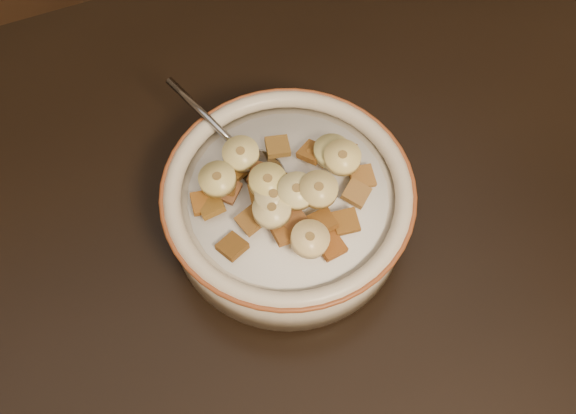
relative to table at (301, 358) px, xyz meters
name	(u,v)px	position (x,y,z in m)	size (l,w,h in m)	color
table	(301,358)	(0.00, 0.00, 0.00)	(1.40, 0.90, 0.04)	black
cereal_bowl	(288,210)	(0.04, 0.11, 0.04)	(0.21, 0.21, 0.05)	beige
milk	(288,196)	(0.04, 0.11, 0.07)	(0.17, 0.17, 0.00)	white
spoon	(261,170)	(0.03, 0.14, 0.07)	(0.04, 0.05, 0.01)	gray
cereal_square_0	(287,186)	(0.03, 0.11, 0.09)	(0.02, 0.02, 0.01)	olive
cereal_square_1	(251,220)	(0.00, 0.10, 0.08)	(0.02, 0.02, 0.01)	olive
cereal_square_2	(295,223)	(0.03, 0.08, 0.08)	(0.02, 0.02, 0.01)	brown
cereal_square_3	(278,147)	(0.05, 0.16, 0.08)	(0.02, 0.02, 0.01)	olive
cereal_square_4	(312,152)	(0.07, 0.14, 0.08)	(0.02, 0.02, 0.01)	brown
cereal_square_5	(322,152)	(0.08, 0.13, 0.08)	(0.02, 0.02, 0.01)	#9A5C1A
cereal_square_6	(274,210)	(0.02, 0.10, 0.09)	(0.02, 0.02, 0.01)	brown
cereal_square_7	(262,194)	(0.01, 0.12, 0.09)	(0.02, 0.02, 0.01)	#986124
cereal_square_8	(298,232)	(0.03, 0.07, 0.08)	(0.02, 0.02, 0.01)	brown
cereal_square_9	(262,175)	(0.02, 0.13, 0.09)	(0.02, 0.02, 0.01)	brown
cereal_square_10	(204,203)	(-0.03, 0.13, 0.08)	(0.02, 0.02, 0.01)	brown
cereal_square_11	(356,193)	(0.09, 0.09, 0.08)	(0.02, 0.02, 0.01)	brown
cereal_square_12	(291,190)	(0.04, 0.11, 0.09)	(0.02, 0.02, 0.01)	#8E5F22
cereal_square_13	(362,177)	(0.10, 0.10, 0.08)	(0.02, 0.02, 0.01)	brown
cereal_square_14	(225,186)	(-0.01, 0.14, 0.08)	(0.02, 0.02, 0.01)	brown
cereal_square_15	(344,153)	(0.10, 0.13, 0.07)	(0.02, 0.02, 0.01)	brown
cereal_square_16	(231,172)	(0.00, 0.15, 0.08)	(0.02, 0.02, 0.01)	brown
cereal_square_17	(322,222)	(0.05, 0.07, 0.08)	(0.02, 0.02, 0.01)	brown
cereal_square_18	(346,222)	(0.07, 0.07, 0.08)	(0.02, 0.02, 0.01)	brown
cereal_square_19	(270,183)	(0.02, 0.12, 0.09)	(0.02, 0.02, 0.01)	olive
cereal_square_20	(227,190)	(-0.01, 0.13, 0.08)	(0.02, 0.02, 0.01)	brown
cereal_square_21	(211,206)	(-0.03, 0.13, 0.08)	(0.02, 0.02, 0.01)	brown
cereal_square_22	(331,246)	(0.05, 0.05, 0.08)	(0.02, 0.02, 0.01)	brown
cereal_square_23	(232,246)	(-0.02, 0.09, 0.08)	(0.02, 0.02, 0.01)	brown
cereal_square_24	(286,232)	(0.02, 0.08, 0.08)	(0.02, 0.02, 0.01)	brown
banana_slice_0	(332,151)	(0.08, 0.13, 0.09)	(0.03, 0.03, 0.01)	#D1C569
banana_slice_1	(241,154)	(0.01, 0.15, 0.09)	(0.03, 0.03, 0.01)	#D6BE7B
banana_slice_2	(217,179)	(-0.01, 0.14, 0.09)	(0.03, 0.03, 0.01)	#FFE796
banana_slice_3	(273,196)	(0.02, 0.10, 0.10)	(0.03, 0.03, 0.01)	#C8BB80
banana_slice_4	(310,239)	(0.03, 0.06, 0.09)	(0.03, 0.03, 0.01)	#FFDF9B
banana_slice_5	(319,189)	(0.05, 0.09, 0.10)	(0.03, 0.03, 0.01)	tan
banana_slice_6	(297,191)	(0.04, 0.10, 0.10)	(0.03, 0.03, 0.01)	#FFEB95
banana_slice_7	(272,210)	(0.01, 0.09, 0.10)	(0.03, 0.03, 0.01)	#F8DD9C
banana_slice_8	(342,158)	(0.09, 0.12, 0.10)	(0.03, 0.03, 0.01)	#EBDB80
banana_slice_9	(268,181)	(0.02, 0.12, 0.10)	(0.03, 0.03, 0.01)	#D6BC6D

